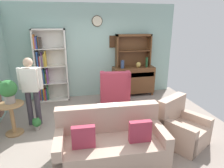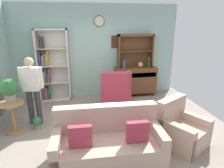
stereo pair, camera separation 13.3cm
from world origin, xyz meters
The scene contains 18 objects.
ground_plane centered at (0.00, 0.00, -0.01)m, with size 5.40×4.60×0.02m, color gray.
wall_back centered at (0.00, 2.13, 1.41)m, with size 5.00×0.09×2.80m.
area_rug centered at (0.20, -0.30, 0.00)m, with size 2.70×1.76×0.01m, color #846651.
bookshelf centered at (-1.41, 1.94, 1.02)m, with size 0.90×0.30×2.10m.
sideboard centered at (1.16, 1.86, 0.51)m, with size 1.30×0.45×0.92m.
sideboard_hutch centered at (1.16, 1.97, 1.56)m, with size 1.10×0.26×1.00m.
vase_tall centered at (0.77, 1.78, 1.04)m, with size 0.11×0.11×0.24m, color #33476B.
vase_round centered at (1.29, 1.79, 1.01)m, with size 0.15×0.15×0.17m, color tan.
bottle_wine centered at (1.55, 1.77, 1.08)m, with size 0.07×0.07×0.31m, color #194223.
couch_floral centered at (-0.20, -1.08, 0.31)m, with size 1.83×0.91×0.90m.
armchair_floral centered at (1.25, -0.88, 0.29)m, with size 1.04×1.05×0.88m.
wingback_chair centered at (0.36, 1.04, 0.38)m, with size 0.89×0.90×1.05m.
plant_stand centered at (-2.04, 0.16, 0.42)m, with size 0.52×0.52×0.68m.
potted_plant_large centered at (-2.05, 0.21, 0.97)m, with size 0.35×0.35×0.49m.
potted_plant_small centered at (-1.59, 0.23, 0.16)m, with size 0.19×0.19×0.27m.
person_reading centered at (-1.66, 0.49, 0.91)m, with size 0.53×0.24×1.56m.
coffee_table centered at (0.01, -0.38, 0.35)m, with size 0.80×0.50×0.42m.
book_stack centered at (0.06, -0.42, 0.47)m, with size 0.22×0.15×0.11m.
Camera 2 is at (-0.66, -3.89, 2.28)m, focal length 31.36 mm.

